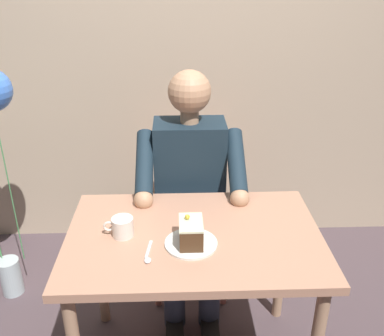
{
  "coord_description": "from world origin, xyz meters",
  "views": [
    {
      "loc": [
        0.06,
        1.47,
        1.73
      ],
      "look_at": [
        0.0,
        -0.1,
        0.98
      ],
      "focal_mm": 40.37,
      "sensor_mm": 36.0,
      "label": 1
    }
  ],
  "objects": [
    {
      "name": "coffee_cup",
      "position": [
        0.29,
        -0.0,
        0.77
      ],
      "size": [
        0.12,
        0.09,
        0.08
      ],
      "color": "white",
      "rests_on": "dining_table"
    },
    {
      "name": "chair",
      "position": [
        0.0,
        -0.64,
        0.51
      ],
      "size": [
        0.42,
        0.42,
        0.91
      ],
      "color": "tan",
      "rests_on": "ground"
    },
    {
      "name": "seated_person",
      "position": [
        -0.0,
        -0.47,
        0.67
      ],
      "size": [
        0.53,
        0.58,
        1.27
      ],
      "color": "#182834",
      "rests_on": "ground"
    },
    {
      "name": "dining_table",
      "position": [
        0.0,
        0.0,
        0.63
      ],
      "size": [
        1.04,
        0.69,
        0.73
      ],
      "color": "tan",
      "rests_on": "ground"
    },
    {
      "name": "dessert_spoon",
      "position": [
        0.18,
        0.14,
        0.73
      ],
      "size": [
        0.03,
        0.14,
        0.01
      ],
      "color": "silver",
      "rests_on": "dining_table"
    },
    {
      "name": "cafe_rear_panel",
      "position": [
        0.0,
        -1.17,
        1.5
      ],
      "size": [
        6.4,
        0.12,
        3.0
      ],
      "primitive_type": "cube",
      "color": "tan",
      "rests_on": "ground"
    },
    {
      "name": "cake_slice",
      "position": [
        0.01,
        0.07,
        0.78
      ],
      "size": [
        0.09,
        0.14,
        0.11
      ],
      "color": "#4A301C",
      "rests_on": "dessert_plate"
    },
    {
      "name": "dessert_plate",
      "position": [
        0.01,
        0.07,
        0.73
      ],
      "size": [
        0.21,
        0.21,
        0.01
      ],
      "primitive_type": "cylinder",
      "color": "white",
      "rests_on": "dining_table"
    }
  ]
}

